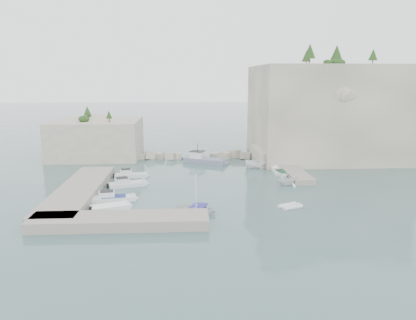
{
  "coord_description": "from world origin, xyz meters",
  "views": [
    {
      "loc": [
        -3.22,
        -51.98,
        14.84
      ],
      "look_at": [
        0.0,
        6.0,
        3.0
      ],
      "focal_mm": 35.0,
      "sensor_mm": 36.0,
      "label": 1
    }
  ],
  "objects": [
    {
      "name": "motorboat_b",
      "position": [
        -11.34,
        3.09,
        0.0
      ],
      "size": [
        6.09,
        3.66,
        1.4
      ],
      "primitive_type": null,
      "rotation": [
        0.0,
        0.0,
        0.33
      ],
      "color": "silver",
      "rests_on": "ground"
    },
    {
      "name": "rowboat_mast",
      "position": [
        -2.15,
        -8.82,
        2.59
      ],
      "size": [
        0.1,
        0.1,
        4.2
      ],
      "primitive_type": "cylinder",
      "color": "white",
      "rests_on": "rowboat"
    },
    {
      "name": "inflatable_dinghy",
      "position": [
        8.78,
        -7.61,
        0.0
      ],
      "size": [
        3.12,
        2.43,
        0.44
      ],
      "primitive_type": null,
      "rotation": [
        0.0,
        0.0,
        0.44
      ],
      "color": "silver",
      "rests_on": "ground"
    },
    {
      "name": "cliff_east",
      "position": [
        23.0,
        23.0,
        8.5
      ],
      "size": [
        26.0,
        22.0,
        17.0
      ],
      "primitive_type": "cube",
      "color": "beige",
      "rests_on": "ground"
    },
    {
      "name": "ledge_east",
      "position": [
        13.5,
        10.0,
        0.4
      ],
      "size": [
        3.0,
        16.0,
        0.8
      ],
      "primitive_type": "cube",
      "color": "#9E9689",
      "rests_on": "ground"
    },
    {
      "name": "tender_east_d",
      "position": [
        8.69,
        13.47,
        0.0
      ],
      "size": [
        4.45,
        2.17,
        1.65
      ],
      "primitive_type": "imported",
      "rotation": [
        0.0,
        0.0,
        1.44
      ],
      "color": "white",
      "rests_on": "ground"
    },
    {
      "name": "tender_east_a",
      "position": [
        11.04,
        2.56,
        0.0
      ],
      "size": [
        4.46,
        4.18,
        1.89
      ],
      "primitive_type": "imported",
      "rotation": [
        0.0,
        0.0,
        1.93
      ],
      "color": "white",
      "rests_on": "ground"
    },
    {
      "name": "ground",
      "position": [
        0.0,
        0.0,
        0.0
      ],
      "size": [
        400.0,
        400.0,
        0.0
      ],
      "primitive_type": "plane",
      "color": "#426361",
      "rests_on": "ground"
    },
    {
      "name": "work_boat",
      "position": [
        0.19,
        18.08,
        0.0
      ],
      "size": [
        8.68,
        5.95,
        2.2
      ],
      "primitive_type": null,
      "rotation": [
        0.0,
        0.0,
        -0.45
      ],
      "color": "slate",
      "rests_on": "ground"
    },
    {
      "name": "motorboat_e",
      "position": [
        -11.9,
        -7.07,
        0.0
      ],
      "size": [
        5.13,
        3.56,
        0.7
      ],
      "primitive_type": null,
      "rotation": [
        0.0,
        0.0,
        0.38
      ],
      "color": "white",
      "rests_on": "ground"
    },
    {
      "name": "vegetation",
      "position": [
        17.83,
        24.4,
        17.93
      ],
      "size": [
        53.48,
        13.88,
        13.4
      ],
      "color": "#1E4219",
      "rests_on": "ground"
    },
    {
      "name": "motorboat_d",
      "position": [
        -12.13,
        -3.73,
        0.0
      ],
      "size": [
        6.02,
        2.62,
        1.4
      ],
      "primitive_type": null,
      "rotation": [
        0.0,
        0.0,
        0.16
      ],
      "color": "white",
      "rests_on": "ground"
    },
    {
      "name": "tender_east_c",
      "position": [
        11.34,
        10.1,
        0.0
      ],
      "size": [
        1.54,
        4.43,
        0.7
      ],
      "primitive_type": null,
      "rotation": [
        0.0,
        0.0,
        1.54
      ],
      "color": "white",
      "rests_on": "ground"
    },
    {
      "name": "quay_south",
      "position": [
        -10.0,
        -12.5,
        0.55
      ],
      "size": [
        18.0,
        4.0,
        1.1
      ],
      "primitive_type": "cube",
      "color": "#9E9689",
      "rests_on": "ground"
    },
    {
      "name": "tender_east_b",
      "position": [
        11.8,
        8.21,
        0.0
      ],
      "size": [
        2.16,
        5.04,
        0.7
      ],
      "primitive_type": null,
      "rotation": [
        0.0,
        0.0,
        1.67
      ],
      "color": "silver",
      "rests_on": "ground"
    },
    {
      "name": "quay_west",
      "position": [
        -17.0,
        -1.0,
        0.55
      ],
      "size": [
        5.0,
        24.0,
        1.1
      ],
      "primitive_type": "cube",
      "color": "#9E9689",
      "rests_on": "ground"
    },
    {
      "name": "cliff_terrace",
      "position": [
        13.0,
        18.0,
        1.25
      ],
      "size": [
        8.0,
        10.0,
        2.5
      ],
      "primitive_type": "cube",
      "color": "beige",
      "rests_on": "ground"
    },
    {
      "name": "motorboat_a",
      "position": [
        -11.58,
        8.27,
        0.0
      ],
      "size": [
        5.46,
        2.19,
        1.4
      ],
      "primitive_type": null,
      "rotation": [
        0.0,
        0.0,
        0.12
      ],
      "color": "silver",
      "rests_on": "ground"
    },
    {
      "name": "rowboat",
      "position": [
        -2.15,
        -8.82,
        0.0
      ],
      "size": [
        5.56,
        4.73,
        0.97
      ],
      "primitive_type": "imported",
      "rotation": [
        0.0,
        0.0,
        1.23
      ],
      "color": "white",
      "rests_on": "ground"
    },
    {
      "name": "outcrop_west",
      "position": [
        -20.0,
        25.0,
        3.5
      ],
      "size": [
        16.0,
        14.0,
        7.0
      ],
      "primitive_type": "cube",
      "color": "beige",
      "rests_on": "ground"
    },
    {
      "name": "breakwater",
      "position": [
        -1.0,
        22.0,
        0.7
      ],
      "size": [
        28.0,
        3.0,
        1.4
      ],
      "primitive_type": "cube",
      "color": "beige",
      "rests_on": "ground"
    }
  ]
}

